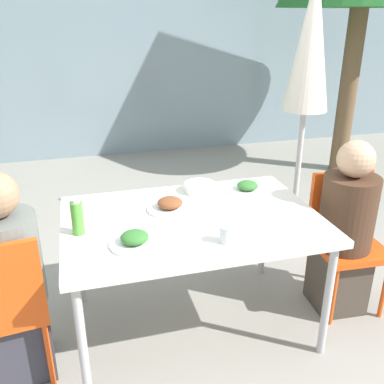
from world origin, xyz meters
TOP-DOWN VIEW (x-y plane):
  - ground_plane at (0.00, 0.00)m, footprint 24.00×24.00m
  - building_facade at (0.00, 3.66)m, footprint 10.00×0.20m
  - dining_table at (0.00, 0.00)m, footprint 1.40×0.95m
  - chair_left at (-0.99, -0.20)m, footprint 0.44×0.44m
  - person_left at (-0.95, -0.11)m, footprint 0.32×0.32m
  - chair_right at (1.00, 0.02)m, footprint 0.42×0.42m
  - person_right at (0.95, -0.06)m, footprint 0.33×0.33m
  - closed_umbrella at (1.13, 0.88)m, footprint 0.36×0.36m
  - plate_0 at (-0.09, 0.13)m, footprint 0.26×0.26m
  - plate_1 at (-0.35, -0.22)m, footprint 0.25×0.25m
  - plate_2 at (0.43, 0.26)m, footprint 0.24×0.24m
  - bottle at (-0.60, -0.03)m, footprint 0.06×0.06m
  - drinking_cup at (0.09, -0.31)m, footprint 0.07×0.07m
  - salad_bowl at (0.14, 0.34)m, footprint 0.20×0.20m

SIDE VIEW (x-z plane):
  - ground_plane at x=0.00m, z-range 0.00..0.00m
  - chair_left at x=-0.99m, z-range 0.07..0.93m
  - chair_right at x=1.00m, z-range 0.07..0.93m
  - person_right at x=0.95m, z-range -0.03..1.08m
  - person_left at x=-0.95m, z-range -0.03..1.10m
  - dining_table at x=0.00m, z-range 0.31..1.04m
  - plate_2 at x=0.43m, z-range 0.72..0.79m
  - plate_1 at x=-0.35m, z-range 0.72..0.79m
  - plate_0 at x=-0.09m, z-range 0.72..0.79m
  - salad_bowl at x=0.14m, z-range 0.73..0.79m
  - drinking_cup at x=0.09m, z-range 0.73..0.82m
  - bottle at x=-0.60m, z-range 0.73..0.92m
  - closed_umbrella at x=1.13m, z-range 0.44..2.54m
  - building_facade at x=0.00m, z-range 0.00..3.00m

